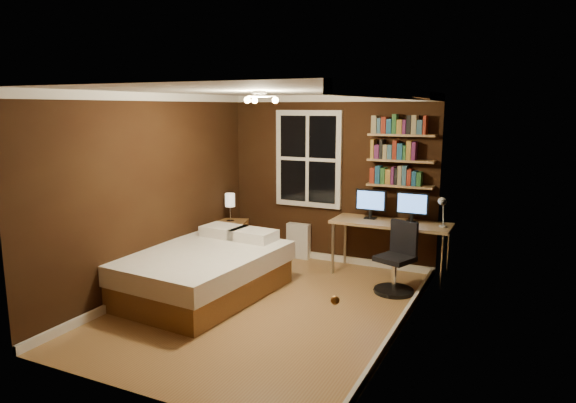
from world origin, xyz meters
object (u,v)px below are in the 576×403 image
at_px(desk_lamp, 442,212).
at_px(bedside_lamp, 230,208).
at_px(office_chair, 397,267).
at_px(desk, 391,226).
at_px(nightstand, 231,240).
at_px(bed, 204,272).
at_px(radiator, 298,241).
at_px(monitor_right, 412,208).
at_px(monitor_left, 371,204).

bearing_deg(desk_lamp, bedside_lamp, -176.34).
bearing_deg(office_chair, desk, 133.06).
relative_size(desk, desk_lamp, 3.68).
distance_m(nightstand, desk, 2.47).
relative_size(bed, desk, 1.35).
bearing_deg(bedside_lamp, nightstand, 0.00).
bearing_deg(office_chair, desk_lamp, 70.83).
xyz_separation_m(bed, nightstand, (-0.52, 1.47, -0.00)).
height_order(bedside_lamp, radiator, bedside_lamp).
bearing_deg(office_chair, nightstand, -165.80).
bearing_deg(desk, bed, -137.48).
bearing_deg(bedside_lamp, office_chair, -6.98).
distance_m(radiator, office_chair, 1.93).
relative_size(desk, monitor_right, 3.71).
bearing_deg(desk, nightstand, -173.37).
bearing_deg(radiator, monitor_left, -6.70).
relative_size(bedside_lamp, desk_lamp, 0.99).
height_order(monitor_right, desk_lamp, desk_lamp).
bearing_deg(radiator, office_chair, -25.39).
height_order(bedside_lamp, desk, bedside_lamp).
xyz_separation_m(nightstand, desk_lamp, (3.11, 0.20, 0.69)).
xyz_separation_m(desk, desk_lamp, (0.69, -0.08, 0.28)).
height_order(radiator, desk, desk).
relative_size(bedside_lamp, office_chair, 0.48).
distance_m(radiator, monitor_left, 1.38).
distance_m(bed, monitor_right, 2.91).
height_order(nightstand, monitor_left, monitor_left).
xyz_separation_m(radiator, office_chair, (1.74, -0.83, 0.06)).
height_order(desk, monitor_left, monitor_left).
height_order(desk, desk_lamp, desk_lamp).
xyz_separation_m(bed, desk, (1.90, 1.75, 0.41)).
relative_size(radiator, office_chair, 0.60).
distance_m(bed, bedside_lamp, 1.64).
distance_m(radiator, desk, 1.58).
bearing_deg(desk_lamp, radiator, 172.15).
relative_size(radiator, monitor_right, 1.25).
height_order(bed, monitor_left, monitor_left).
distance_m(bedside_lamp, monitor_right, 2.71).
height_order(bed, desk, desk).
relative_size(nightstand, monitor_right, 1.37).
height_order(bed, nightstand, bed).
height_order(bed, monitor_right, monitor_right).
bearing_deg(bedside_lamp, radiator, 28.49).
bearing_deg(monitor_left, bed, -130.95).
xyz_separation_m(nightstand, monitor_left, (2.10, 0.36, 0.68)).
bearing_deg(bedside_lamp, desk_lamp, 3.66).
height_order(monitor_left, desk_lamp, desk_lamp).
xyz_separation_m(bedside_lamp, desk, (2.42, 0.28, -0.11)).
xyz_separation_m(radiator, monitor_left, (1.18, -0.14, 0.70)).
xyz_separation_m(bedside_lamp, radiator, (0.92, 0.50, -0.54)).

